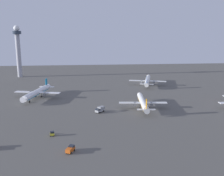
{
  "coord_description": "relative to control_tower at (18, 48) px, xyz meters",
  "views": [
    {
      "loc": [
        -16.99,
        -136.48,
        43.07
      ],
      "look_at": [
        0.7,
        41.53,
        4.0
      ],
      "focal_mm": 41.11,
      "sensor_mm": 36.0,
      "label": 1
    }
  ],
  "objects": [
    {
      "name": "ground_plane",
      "position": [
        82.5,
        -120.34,
        -28.19
      ],
      "size": [
        416.0,
        416.0,
        0.0
      ],
      "primitive_type": "plane",
      "color": "#56544F"
    },
    {
      "name": "pushback_tug",
      "position": [
        50.32,
        -152.84,
        -27.13
      ],
      "size": [
        2.29,
        3.33,
        2.05
      ],
      "rotation": [
        0.0,
        0.0,
        3.31
      ],
      "color": "yellow",
      "rests_on": "ground"
    },
    {
      "name": "airplane_taxiway_distant",
      "position": [
        32.27,
        -86.75,
        -24.3
      ],
      "size": [
        31.15,
        39.72,
        10.31
      ],
      "rotation": [
        0.0,
        0.0,
        2.9
      ],
      "color": "white",
      "rests_on": "ground"
    },
    {
      "name": "airplane_near_gate",
      "position": [
        97.36,
        -116.78,
        -24.73
      ],
      "size": [
        27.82,
        35.68,
        9.15
      ],
      "rotation": [
        0.0,
        0.0,
        -0.1
      ],
      "color": "silver",
      "rests_on": "ground"
    },
    {
      "name": "catering_truck",
      "position": [
        72.34,
        -121.99,
        -26.61
      ],
      "size": [
        5.63,
        5.68,
        3.05
      ],
      "rotation": [
        0.0,
        0.0,
        2.37
      ],
      "color": "gray",
      "rests_on": "ground"
    },
    {
      "name": "cargo_loader",
      "position": [
        58.92,
        -168.89,
        -27.01
      ],
      "size": [
        3.44,
        4.58,
        2.25
      ],
      "rotation": [
        0.0,
        0.0,
        5.88
      ],
      "color": "#D85919",
      "rests_on": "ground"
    },
    {
      "name": "control_tower",
      "position": [
        0.0,
        0.0,
        0.0
      ],
      "size": [
        8.0,
        8.0,
        49.55
      ],
      "color": "#A8A8B2",
      "rests_on": "ground"
    },
    {
      "name": "airplane_mid_apron",
      "position": [
        115.32,
        -52.62,
        -24.39
      ],
      "size": [
        30.27,
        38.55,
        10.06
      ],
      "rotation": [
        0.0,
        0.0,
        -0.27
      ],
      "color": "silver",
      "rests_on": "ground"
    }
  ]
}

